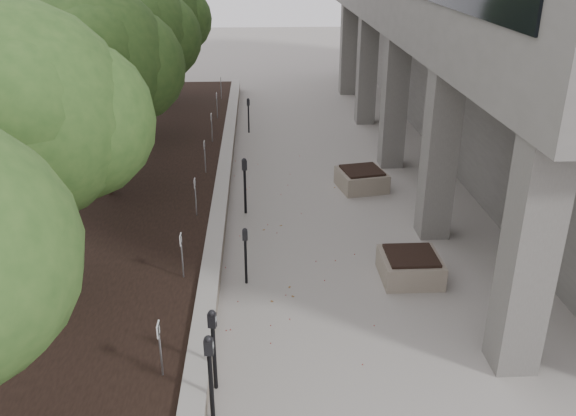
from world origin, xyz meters
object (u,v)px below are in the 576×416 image
object	(u,v)px
parking_meter_4	(245,186)
parking_meter_3	(246,256)
crabapple_tree_5	(156,35)
parking_meter_5	(249,116)
crabapple_tree_3	(97,93)
planter_back	(362,179)
parking_meter_1	(214,350)
crabapple_tree_2	(28,159)
parking_meter_2	(211,379)
planter_front	(410,266)
crabapple_tree_4	(134,58)

from	to	relation	value
parking_meter_4	parking_meter_3	bearing A→B (deg)	-94.99
crabapple_tree_5	parking_meter_3	distance (m)	14.81
crabapple_tree_5	parking_meter_4	world-z (taller)	crabapple_tree_5
crabapple_tree_5	parking_meter_5	bearing A→B (deg)	-41.35
crabapple_tree_3	parking_meter_3	world-z (taller)	crabapple_tree_3
parking_meter_4	planter_back	bearing A→B (deg)	19.42
crabapple_tree_3	parking_meter_1	bearing A→B (deg)	-66.19
crabapple_tree_2	parking_meter_2	world-z (taller)	crabapple_tree_2
parking_meter_1	parking_meter_4	xyz separation A→B (m)	(0.38, 6.82, 0.03)
parking_meter_4	parking_meter_5	distance (m)	7.34
crabapple_tree_5	planter_front	xyz separation A→B (m)	(7.17, -14.09, -2.83)
parking_meter_2	parking_meter_5	world-z (taller)	parking_meter_2
crabapple_tree_3	parking_meter_4	xyz separation A→B (m)	(3.63, -0.55, -2.35)
crabapple_tree_2	planter_front	xyz separation A→B (m)	(7.17, 0.91, -2.83)
crabapple_tree_2	parking_meter_3	size ratio (longest dim) A/B	4.25
planter_front	parking_meter_2	bearing A→B (deg)	-134.42
crabapple_tree_5	parking_meter_2	bearing A→B (deg)	-79.81
crabapple_tree_3	parking_meter_3	xyz separation A→B (m)	(3.70, -4.12, -2.48)
crabapple_tree_3	parking_meter_1	world-z (taller)	crabapple_tree_3
crabapple_tree_3	parking_meter_3	size ratio (longest dim) A/B	4.25
crabapple_tree_2	crabapple_tree_3	xyz separation A→B (m)	(0.00, 5.00, 0.00)
crabapple_tree_2	parking_meter_5	size ratio (longest dim) A/B	4.15
parking_meter_2	parking_meter_3	distance (m)	3.99
parking_meter_5	parking_meter_2	bearing A→B (deg)	-95.43
crabapple_tree_2	parking_meter_4	xyz separation A→B (m)	(3.63, 4.45, -2.35)
planter_front	planter_back	xyz separation A→B (m)	(-0.21, 5.13, 0.01)
parking_meter_3	planter_back	bearing A→B (deg)	56.46
parking_meter_1	crabapple_tree_5	bearing A→B (deg)	115.31
crabapple_tree_4	parking_meter_2	size ratio (longest dim) A/B	3.56
parking_meter_4	planter_back	size ratio (longest dim) A/B	1.21
crabapple_tree_4	parking_meter_2	xyz separation A→B (m)	(3.25, -13.09, -2.36)
crabapple_tree_3	parking_meter_1	distance (m)	8.39
parking_meter_1	planter_front	bearing A→B (deg)	54.60
crabapple_tree_2	planter_front	distance (m)	7.76
crabapple_tree_4	parking_meter_3	world-z (taller)	crabapple_tree_4
crabapple_tree_4	parking_meter_2	distance (m)	13.69
crabapple_tree_4	crabapple_tree_2	bearing A→B (deg)	-90.00
planter_front	crabapple_tree_4	bearing A→B (deg)	128.26
parking_meter_5	parking_meter_3	bearing A→B (deg)	-93.65
parking_meter_3	planter_front	world-z (taller)	parking_meter_3
parking_meter_5	planter_front	distance (m)	11.44
parking_meter_1	planter_front	world-z (taller)	parking_meter_1
parking_meter_2	crabapple_tree_3	bearing A→B (deg)	117.52
parking_meter_2	planter_front	world-z (taller)	parking_meter_2
crabapple_tree_2	parking_meter_5	world-z (taller)	crabapple_tree_2
planter_front	planter_back	size ratio (longest dim) A/B	0.97
crabapple_tree_3	parking_meter_2	bearing A→B (deg)	-68.11
crabapple_tree_2	parking_meter_5	distance (m)	12.59
crabapple_tree_4	parking_meter_1	bearing A→B (deg)	-75.27
parking_meter_1	parking_meter_5	bearing A→B (deg)	103.10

